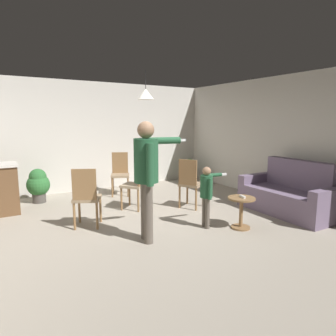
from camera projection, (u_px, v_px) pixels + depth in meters
name	position (u px, v px, depth m)	size (l,w,h in m)	color
ground	(153.00, 225.00, 5.06)	(7.68, 7.68, 0.00)	#9E9384
wall_back	(92.00, 136.00, 7.55)	(6.40, 0.10, 2.70)	beige
wall_right	(282.00, 139.00, 6.50)	(0.10, 6.40, 2.70)	beige
couch_floral	(289.00, 196.00, 5.71)	(0.92, 1.83, 1.00)	slate
side_table_by_couch	(241.00, 209.00, 4.87)	(0.44, 0.44, 0.52)	olive
person_adult	(147.00, 168.00, 4.25)	(0.89, 0.50, 1.74)	#60564C
person_child	(207.00, 190.00, 4.86)	(0.56, 0.29, 1.02)	#60564C
dining_chair_by_counter	(190.00, 182.00, 5.97)	(0.57, 0.57, 1.00)	olive
dining_chair_near_wall	(120.00, 172.00, 7.08)	(0.55, 0.55, 1.00)	olive
dining_chair_centre_back	(86.00, 195.00, 4.87)	(0.57, 0.57, 1.00)	olive
dining_chair_spare	(137.00, 182.00, 5.91)	(0.59, 0.59, 1.00)	olive
potted_plant_corner	(190.00, 169.00, 8.58)	(0.44, 0.44, 0.67)	brown
potted_plant_by_wall	(38.00, 184.00, 6.40)	(0.48, 0.48, 0.73)	#4C4742
spare_remote_on_table	(242.00, 197.00, 4.82)	(0.04, 0.13, 0.04)	white
ceiling_light_pendant	(146.00, 94.00, 5.74)	(0.32, 0.32, 0.55)	silver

